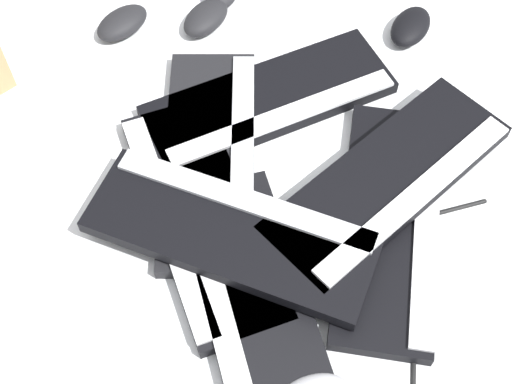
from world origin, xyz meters
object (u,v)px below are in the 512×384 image
(keyboard_3, at_px, (391,222))
(keyboard_4, at_px, (270,100))
(keyboard_6, at_px, (389,180))
(mouse_4, at_px, (122,23))
(keyboard_1, at_px, (201,215))
(keyboard_2, at_px, (254,306))
(mouse_3, at_px, (411,27))
(keyboard_0, at_px, (211,156))
(keyboard_5, at_px, (231,232))
(mouse_1, at_px, (206,18))

(keyboard_3, bearing_deg, keyboard_4, -7.55)
(keyboard_6, distance_m, mouse_4, 0.60)
(keyboard_1, relative_size, mouse_4, 4.21)
(keyboard_3, relative_size, keyboard_4, 0.96)
(keyboard_2, distance_m, mouse_4, 0.63)
(keyboard_1, xyz_separation_m, mouse_3, (0.02, -0.56, 0.01))
(keyboard_2, bearing_deg, keyboard_0, -29.79)
(keyboard_3, bearing_deg, keyboard_2, 78.55)
(keyboard_1, bearing_deg, keyboard_6, -125.91)
(keyboard_3, distance_m, keyboard_5, 0.25)
(keyboard_5, bearing_deg, mouse_4, -19.92)
(keyboard_0, height_order, keyboard_1, same)
(keyboard_6, distance_m, mouse_1, 0.49)
(keyboard_1, height_order, keyboard_2, same)
(keyboard_1, height_order, mouse_4, mouse_4)
(keyboard_0, xyz_separation_m, keyboard_6, (-0.25, -0.15, 0.03))
(mouse_4, bearing_deg, keyboard_3, 90.91)
(keyboard_0, relative_size, mouse_3, 3.80)
(keyboard_1, xyz_separation_m, mouse_1, (0.31, -0.30, 0.01))
(keyboard_0, height_order, mouse_4, mouse_4)
(mouse_1, bearing_deg, keyboard_2, 42.86)
(keyboard_1, relative_size, keyboard_2, 1.01)
(keyboard_2, xyz_separation_m, keyboard_6, (-0.01, -0.29, 0.03))
(keyboard_2, xyz_separation_m, keyboard_5, (0.10, -0.05, 0.03))
(keyboard_4, bearing_deg, mouse_3, -101.83)
(keyboard_3, height_order, keyboard_6, keyboard_6)
(keyboard_2, bearing_deg, keyboard_6, -91.41)
(keyboard_3, height_order, keyboard_5, keyboard_5)
(keyboard_6, xyz_separation_m, mouse_4, (0.59, 0.07, -0.02))
(mouse_1, bearing_deg, keyboard_1, 34.86)
(keyboard_0, relative_size, keyboard_6, 0.94)
(keyboard_6, height_order, mouse_1, keyboard_6)
(keyboard_5, distance_m, mouse_1, 0.48)
(keyboard_0, xyz_separation_m, mouse_4, (0.34, -0.09, 0.01))
(keyboard_3, xyz_separation_m, keyboard_4, (0.31, -0.04, 0.00))
(keyboard_2, height_order, mouse_3, mouse_3)
(keyboard_3, height_order, keyboard_4, same)
(keyboard_6, bearing_deg, mouse_4, 6.50)
(keyboard_0, relative_size, mouse_1, 3.80)
(mouse_3, bearing_deg, keyboard_6, 17.18)
(keyboard_0, height_order, keyboard_6, keyboard_6)
(keyboard_5, bearing_deg, keyboard_4, -57.02)
(mouse_1, bearing_deg, keyboard_5, 40.78)
(keyboard_1, distance_m, keyboard_5, 0.08)
(keyboard_4, bearing_deg, keyboard_6, 179.97)
(mouse_4, bearing_deg, mouse_3, 132.65)
(mouse_3, bearing_deg, mouse_1, -63.80)
(mouse_3, bearing_deg, keyboard_1, -13.13)
(keyboard_0, xyz_separation_m, mouse_1, (0.24, -0.21, 0.01))
(mouse_3, bearing_deg, mouse_4, -61.32)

